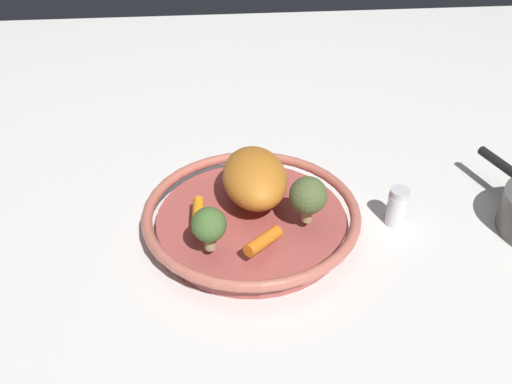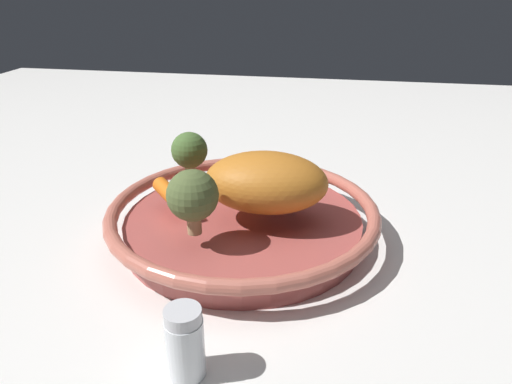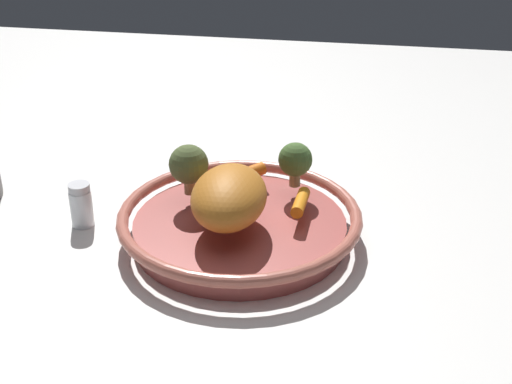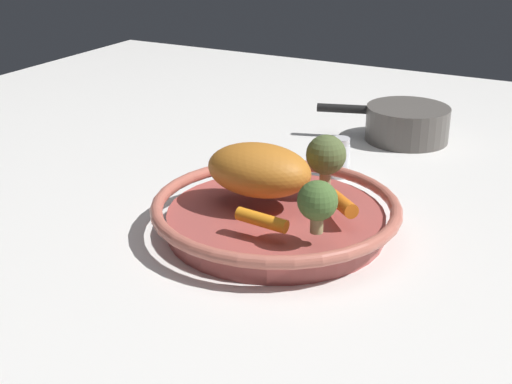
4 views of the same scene
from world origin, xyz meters
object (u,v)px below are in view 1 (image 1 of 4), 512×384
at_px(roast_chicken_piece, 255,178).
at_px(baby_carrot_left, 198,215).
at_px(serving_bowl, 251,219).
at_px(salt_shaker, 397,206).
at_px(broccoli_floret_edge, 308,196).
at_px(broccoli_floret_mid, 209,225).
at_px(baby_carrot_back, 263,241).

bearing_deg(roast_chicken_piece, baby_carrot_left, -60.32).
height_order(serving_bowl, salt_shaker, salt_shaker).
relative_size(roast_chicken_piece, broccoli_floret_edge, 1.99).
xyz_separation_m(roast_chicken_piece, baby_carrot_left, (0.05, -0.09, -0.03)).
xyz_separation_m(broccoli_floret_edge, salt_shaker, (-0.04, 0.15, -0.06)).
distance_m(serving_bowl, salt_shaker, 0.23).
relative_size(baby_carrot_left, broccoli_floret_edge, 0.93).
distance_m(broccoli_floret_mid, salt_shaker, 0.31).
relative_size(serving_bowl, broccoli_floret_mid, 5.07).
distance_m(baby_carrot_back, salt_shaker, 0.24).
bearing_deg(salt_shaker, baby_carrot_left, -85.57).
relative_size(baby_carrot_left, baby_carrot_back, 1.06).
bearing_deg(broccoli_floret_edge, broccoli_floret_mid, -70.99).
height_order(roast_chicken_piece, broccoli_floret_mid, roast_chicken_piece).
bearing_deg(salt_shaker, broccoli_floret_edge, -74.99).
relative_size(baby_carrot_left, broccoli_floret_mid, 1.02).
height_order(roast_chicken_piece, salt_shaker, roast_chicken_piece).
height_order(serving_bowl, baby_carrot_left, baby_carrot_left).
bearing_deg(baby_carrot_left, broccoli_floret_mid, 13.94).
relative_size(serving_bowl, baby_carrot_left, 4.96).
bearing_deg(broccoli_floret_edge, serving_bowl, -115.03).
height_order(broccoli_floret_edge, salt_shaker, broccoli_floret_edge).
distance_m(roast_chicken_piece, salt_shaker, 0.23).
xyz_separation_m(roast_chicken_piece, broccoli_floret_edge, (0.07, 0.07, 0.01)).
bearing_deg(serving_bowl, baby_carrot_left, -75.58).
relative_size(roast_chicken_piece, baby_carrot_left, 2.15).
bearing_deg(roast_chicken_piece, broccoli_floret_mid, -31.88).
bearing_deg(roast_chicken_piece, serving_bowl, -14.84).
bearing_deg(baby_carrot_back, baby_carrot_left, -127.45).
bearing_deg(baby_carrot_back, roast_chicken_piece, -179.29).
bearing_deg(roast_chicken_piece, salt_shaker, 83.19).
bearing_deg(broccoli_floret_mid, salt_shaker, 106.99).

